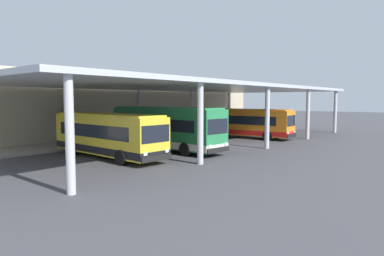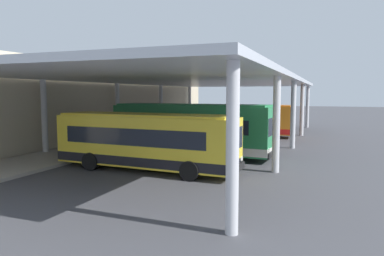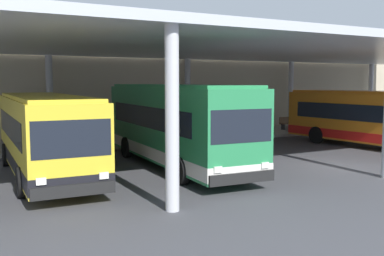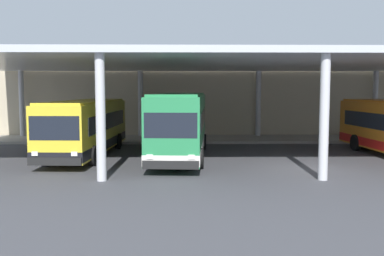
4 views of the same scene
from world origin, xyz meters
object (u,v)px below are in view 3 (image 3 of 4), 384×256
Objects in this scene: bus_second_bay at (174,124)px; trash_bin at (320,121)px; bus_nearest_bay at (44,134)px; bus_middle_bay at (371,118)px; bench_waiting at (290,123)px.

bus_second_bay is 11.71× the size of trash_bin.
bus_nearest_bay is at bearing 173.63° from bus_second_bay.
bus_nearest_bay is 17.66m from bus_middle_bay.
bus_middle_bay is 10.88× the size of trash_bin.
bus_nearest_bay is at bearing 176.85° from bus_middle_bay.
bench_waiting is at bearing 79.72° from bus_middle_bay.
bench_waiting is 1.84× the size of trash_bin.
bus_nearest_bay is at bearing -158.62° from bench_waiting.
bus_second_bay is at bearing -6.37° from bus_nearest_bay.
trash_bin is (2.66, -0.36, 0.01)m from bench_waiting.
bus_middle_bay is at bearing -100.28° from bench_waiting.
bus_second_bay reaches higher than trash_bin.
bus_nearest_bay is 22.99m from trash_bin.
bench_waiting is 2.69m from trash_bin.
bus_nearest_bay reaches higher than trash_bin.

